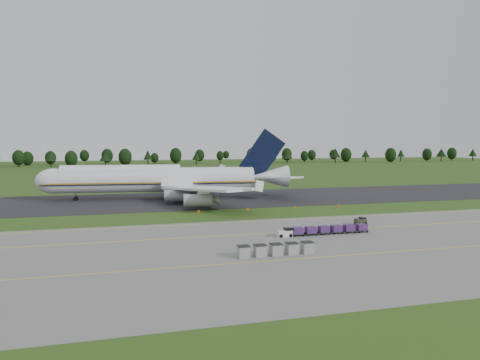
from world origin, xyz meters
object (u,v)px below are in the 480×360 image
object	(u,v)px
edge_markers	(272,209)
utility_cart	(360,222)
baggage_train	(322,230)
aircraft	(161,179)
uld_row	(276,249)

from	to	relation	value
edge_markers	utility_cart	bearing A→B (deg)	-67.32
utility_cart	baggage_train	bearing A→B (deg)	-149.81
aircraft	uld_row	xyz separation A→B (m)	(8.86, -69.37, -4.75)
aircraft	edge_markers	xyz separation A→B (m)	(22.97, -27.50, -5.37)
baggage_train	utility_cart	bearing A→B (deg)	30.19
utility_cart	uld_row	world-z (taller)	uld_row
baggage_train	edge_markers	size ratio (longest dim) A/B	0.48
baggage_train	uld_row	xyz separation A→B (m)	(-12.75, -11.77, 0.04)
aircraft	edge_markers	size ratio (longest dim) A/B	2.00
baggage_train	utility_cart	world-z (taller)	baggage_train
baggage_train	utility_cart	size ratio (longest dim) A/B	7.66
uld_row	aircraft	bearing A→B (deg)	97.28
aircraft	baggage_train	distance (m)	61.71
baggage_train	edge_markers	xyz separation A→B (m)	(1.36, 30.10, -0.58)
aircraft	uld_row	world-z (taller)	aircraft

